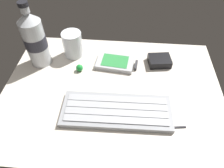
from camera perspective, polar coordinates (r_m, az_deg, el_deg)
ground_plane at (r=60.79cm, az=-0.02°, el=-2.66°), size 64.00×48.00×2.80cm
keyboard at (r=55.01cm, az=1.24°, el=-7.41°), size 29.26×11.71×1.70cm
handheld_device at (r=67.54cm, az=1.40°, el=5.95°), size 13.34×8.86×1.50cm
juice_cup at (r=70.60cm, az=-10.78°, el=10.56°), size 6.40×6.40×8.50cm
water_bottle at (r=67.41cm, az=-20.63°, el=11.51°), size 6.73×6.73×20.80cm
charger_block at (r=69.23cm, az=13.03°, el=6.29°), size 7.73×6.55×2.40cm
trackball_mouse at (r=66.00cm, az=-9.00°, el=4.45°), size 2.20×2.20×2.20cm
stylus_pen at (r=54.71cm, az=15.14°, el=-11.51°), size 9.51×2.01×0.70cm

